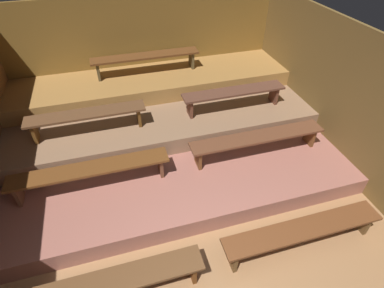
{
  "coord_description": "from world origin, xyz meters",
  "views": [
    {
      "loc": [
        -0.82,
        -1.3,
        3.74
      ],
      "look_at": [
        0.25,
        2.33,
        0.66
      ],
      "focal_mm": 28.43,
      "sensor_mm": 36.0,
      "label": 1
    }
  ],
  "objects_px": {
    "bench_floor_right": "(303,231)",
    "bench_middle_right": "(234,94)",
    "bench_middle_left": "(87,116)",
    "bench_floor_left": "(108,284)",
    "bench_upper_center": "(146,58)",
    "bench_lower_right": "(257,139)",
    "bench_lower_left": "(91,171)"
  },
  "relations": [
    {
      "from": "bench_floor_right",
      "to": "bench_middle_right",
      "type": "xyz_separation_m",
      "value": [
        0.05,
        2.64,
        0.6
      ]
    },
    {
      "from": "bench_middle_left",
      "to": "bench_middle_right",
      "type": "xyz_separation_m",
      "value": [
        2.62,
        0.0,
        0.0
      ]
    },
    {
      "from": "bench_floor_left",
      "to": "bench_upper_center",
      "type": "distance_m",
      "value": 4.25
    },
    {
      "from": "bench_floor_right",
      "to": "bench_middle_left",
      "type": "xyz_separation_m",
      "value": [
        -2.57,
        2.64,
        0.6
      ]
    },
    {
      "from": "bench_middle_left",
      "to": "bench_floor_right",
      "type": "bearing_deg",
      "value": -45.72
    },
    {
      "from": "bench_lower_right",
      "to": "bench_middle_left",
      "type": "distance_m",
      "value": 2.86
    },
    {
      "from": "bench_floor_left",
      "to": "bench_middle_left",
      "type": "bearing_deg",
      "value": 91.13
    },
    {
      "from": "bench_floor_right",
      "to": "bench_lower_right",
      "type": "distance_m",
      "value": 1.65
    },
    {
      "from": "bench_lower_left",
      "to": "bench_floor_left",
      "type": "bearing_deg",
      "value": -87.09
    },
    {
      "from": "bench_upper_center",
      "to": "bench_lower_left",
      "type": "bearing_deg",
      "value": -118.38
    },
    {
      "from": "bench_middle_left",
      "to": "bench_lower_left",
      "type": "bearing_deg",
      "value": -91.7
    },
    {
      "from": "bench_lower_left",
      "to": "bench_lower_right",
      "type": "distance_m",
      "value": 2.68
    },
    {
      "from": "bench_upper_center",
      "to": "bench_floor_left",
      "type": "bearing_deg",
      "value": -106.66
    },
    {
      "from": "bench_floor_right",
      "to": "bench_middle_right",
      "type": "height_order",
      "value": "bench_middle_right"
    },
    {
      "from": "bench_lower_left",
      "to": "bench_middle_left",
      "type": "bearing_deg",
      "value": 88.3
    },
    {
      "from": "bench_floor_left",
      "to": "bench_upper_center",
      "type": "xyz_separation_m",
      "value": [
        1.19,
        3.97,
        0.91
      ]
    },
    {
      "from": "bench_floor_left",
      "to": "bench_lower_right",
      "type": "height_order",
      "value": "bench_lower_right"
    },
    {
      "from": "bench_floor_right",
      "to": "bench_middle_right",
      "type": "relative_size",
      "value": 1.15
    },
    {
      "from": "bench_middle_right",
      "to": "bench_upper_center",
      "type": "relative_size",
      "value": 0.9
    },
    {
      "from": "bench_middle_right",
      "to": "bench_lower_left",
      "type": "bearing_deg",
      "value": -159.0
    },
    {
      "from": "bench_floor_left",
      "to": "bench_floor_right",
      "type": "height_order",
      "value": "same"
    },
    {
      "from": "bench_middle_left",
      "to": "bench_lower_right",
      "type": "bearing_deg",
      "value": -21.0
    },
    {
      "from": "bench_middle_right",
      "to": "bench_middle_left",
      "type": "bearing_deg",
      "value": 180.0
    },
    {
      "from": "bench_floor_right",
      "to": "bench_middle_left",
      "type": "distance_m",
      "value": 3.73
    },
    {
      "from": "bench_lower_right",
      "to": "bench_middle_left",
      "type": "relative_size",
      "value": 1.19
    },
    {
      "from": "bench_lower_right",
      "to": "bench_middle_left",
      "type": "xyz_separation_m",
      "value": [
        -2.65,
        1.02,
        0.3
      ]
    },
    {
      "from": "bench_middle_right",
      "to": "bench_upper_center",
      "type": "xyz_separation_m",
      "value": [
        -1.38,
        1.33,
        0.31
      ]
    },
    {
      "from": "bench_lower_left",
      "to": "bench_middle_right",
      "type": "relative_size",
      "value": 1.19
    },
    {
      "from": "bench_floor_left",
      "to": "bench_floor_right",
      "type": "xyz_separation_m",
      "value": [
        2.52,
        0.0,
        0.0
      ]
    },
    {
      "from": "bench_floor_right",
      "to": "bench_lower_left",
      "type": "height_order",
      "value": "bench_lower_left"
    },
    {
      "from": "bench_lower_right",
      "to": "bench_upper_center",
      "type": "bearing_deg",
      "value": 121.0
    },
    {
      "from": "bench_floor_left",
      "to": "bench_middle_left",
      "type": "xyz_separation_m",
      "value": [
        -0.05,
        2.64,
        0.6
      ]
    }
  ]
}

